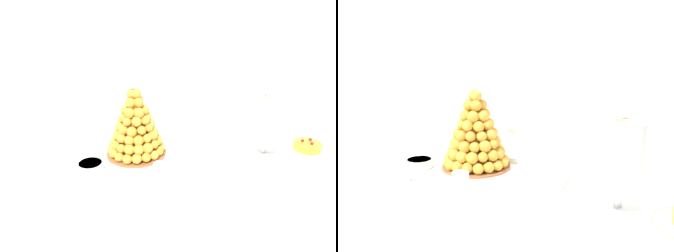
# 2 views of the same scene
# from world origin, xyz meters

# --- Properties ---
(backdrop_wall) EXTENTS (4.80, 0.10, 2.50)m
(backdrop_wall) POSITION_xyz_m (0.00, 0.80, 1.25)
(backdrop_wall) COLOR silver
(backdrop_wall) RESTS_ON ground_plane
(buffet_table) EXTENTS (1.34, 0.94, 0.74)m
(buffet_table) POSITION_xyz_m (0.00, 0.00, 0.65)
(buffet_table) COLOR brown
(buffet_table) RESTS_ON ground_plane
(serving_tray) EXTENTS (0.58, 0.33, 0.02)m
(serving_tray) POSITION_xyz_m (-0.21, 0.06, 0.75)
(serving_tray) COLOR white
(serving_tray) RESTS_ON buffet_table
(croquembouche) EXTENTS (0.24, 0.24, 0.30)m
(croquembouche) POSITION_xyz_m (-0.24, 0.13, 0.87)
(croquembouche) COLOR brown
(croquembouche) RESTS_ON serving_tray
(dessert_cup_left) EXTENTS (0.06, 0.06, 0.05)m
(dessert_cup_left) POSITION_xyz_m (-0.42, -0.06, 0.77)
(dessert_cup_left) COLOR silver
(dessert_cup_left) RESTS_ON serving_tray
(dessert_cup_mid_left) EXTENTS (0.05, 0.05, 0.05)m
(dessert_cup_mid_left) POSITION_xyz_m (-0.21, -0.06, 0.77)
(dessert_cup_mid_left) COLOR silver
(dessert_cup_mid_left) RESTS_ON serving_tray
(dessert_cup_centre) EXTENTS (0.06, 0.06, 0.05)m
(dessert_cup_centre) POSITION_xyz_m (0.00, -0.05, 0.77)
(dessert_cup_centre) COLOR silver
(dessert_cup_centre) RESTS_ON serving_tray
(creme_brulee_ramekin) EXTENTS (0.09, 0.09, 0.03)m
(creme_brulee_ramekin) POSITION_xyz_m (-0.43, 0.08, 0.77)
(creme_brulee_ramekin) COLOR white
(creme_brulee_ramekin) RESTS_ON serving_tray
(macaron_goblet) EXTENTS (0.13, 0.13, 0.25)m
(macaron_goblet) POSITION_xyz_m (0.24, -0.05, 0.89)
(macaron_goblet) COLOR white
(macaron_goblet) RESTS_ON buffet_table
(wine_glass) EXTENTS (0.06, 0.06, 0.16)m
(wine_glass) POSITION_xyz_m (-0.16, 0.30, 0.86)
(wine_glass) COLOR silver
(wine_glass) RESTS_ON buffet_table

